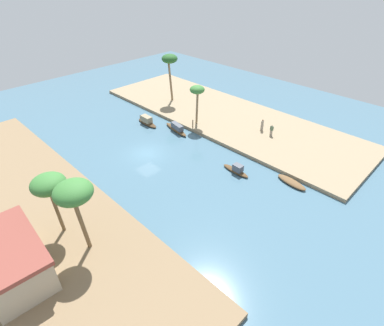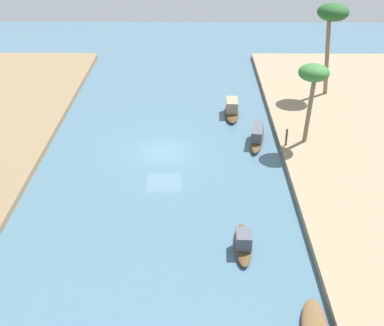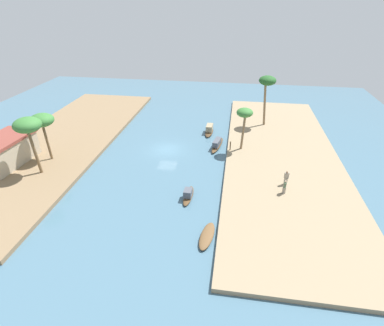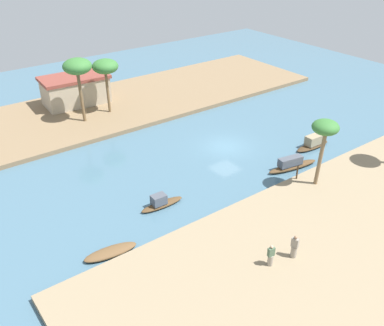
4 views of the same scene
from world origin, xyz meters
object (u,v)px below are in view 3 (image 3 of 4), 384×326
sampan_foreground (207,236)px  person_on_near_bank (284,188)px  riverside_building (5,151)px  sampan_with_tall_canopy (217,144)px  palm_tree_right_tall (42,121)px  person_by_mooring (286,179)px  sampan_with_red_awning (188,195)px  sampan_midstream (209,130)px  palm_tree_left_near (245,114)px  palm_tree_right_short (27,126)px  mooring_post (230,146)px  palm_tree_left_far (267,83)px

sampan_foreground → person_on_near_bank: 10.36m
person_on_near_bank → riverside_building: riverside_building is taller
sampan_foreground → riverside_building: riverside_building is taller
sampan_with_tall_canopy → riverside_building: riverside_building is taller
sampan_with_tall_canopy → palm_tree_right_tall: size_ratio=0.86×
person_by_mooring → sampan_with_red_awning: bearing=-177.3°
palm_tree_right_tall → person_by_mooring: bearing=-93.2°
person_on_near_bank → sampan_foreground: bearing=144.1°
palm_tree_right_tall → riverside_building: size_ratio=0.77×
sampan_midstream → riverside_building: bearing=122.8°
person_by_mooring → palm_tree_left_near: palm_tree_left_near is taller
person_on_near_bank → person_by_mooring: (1.74, -0.35, 0.03)m
palm_tree_left_near → palm_tree_right_short: bearing=113.0°
palm_tree_right_short → palm_tree_left_near: bearing=-67.0°
palm_tree_right_tall → sampan_foreground: bearing=-117.0°
mooring_post → palm_tree_right_tall: 23.42m
sampan_with_red_awning → riverside_building: size_ratio=0.47×
riverside_building → sampan_midstream: bearing=-55.7°
mooring_post → palm_tree_left_far: (9.89, -4.70, 6.07)m
person_on_near_bank → riverside_building: (1.43, 32.72, 0.98)m
palm_tree_left_near → person_on_near_bank: bearing=-155.7°
sampan_with_red_awning → person_by_mooring: bearing=-69.1°
palm_tree_left_near → sampan_with_tall_canopy: bearing=76.2°
sampan_midstream → sampan_with_red_awning: sampan_midstream is taller
sampan_with_red_awning → palm_tree_left_near: 13.68m
sampan_with_tall_canopy → sampan_with_red_awning: sampan_with_tall_canopy is taller
palm_tree_left_near → palm_tree_right_tall: 24.63m
sampan_midstream → palm_tree_left_far: 11.10m
person_on_near_bank → palm_tree_right_tall: size_ratio=0.26×
sampan_midstream → mooring_post: 7.15m
person_on_near_bank → palm_tree_left_far: palm_tree_left_far is taller
sampan_with_tall_canopy → person_by_mooring: (-8.92, -8.15, 0.71)m
sampan_with_tall_canopy → sampan_midstream: (4.77, 1.59, 0.03)m
palm_tree_left_far → palm_tree_right_tall: size_ratio=1.29×
riverside_building → person_by_mooring: bearing=-86.2°
sampan_with_red_awning → palm_tree_right_tall: (5.08, 18.38, 5.13)m
person_on_near_bank → palm_tree_right_short: palm_tree_right_short is taller
sampan_with_red_awning → riverside_building: 23.18m
sampan_foreground → mooring_post: 16.60m
mooring_post → palm_tree_right_tall: palm_tree_right_tall is taller
person_on_near_bank → mooring_post: person_on_near_bank is taller
sampan_with_tall_canopy → palm_tree_left_far: size_ratio=0.67×
palm_tree_left_near → palm_tree_right_tall: palm_tree_right_tall is taller
sampan_foreground → palm_tree_left_near: (17.19, -2.79, 5.10)m
person_on_near_bank → palm_tree_left_near: bearing=33.0°
sampan_with_tall_canopy → mooring_post: mooring_post is taller
person_on_near_bank → palm_tree_left_far: size_ratio=0.20×
palm_tree_left_near → palm_tree_right_tall: bearing=105.3°
sampan_foreground → sampan_with_tall_canopy: size_ratio=0.73×
sampan_midstream → sampan_with_red_awning: size_ratio=1.14×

